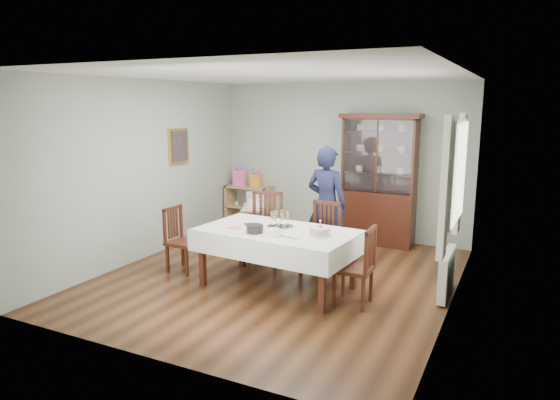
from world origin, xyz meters
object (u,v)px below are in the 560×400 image
Objects in this scene: chair_end_right at (355,281)px; birthday_cake at (320,232)px; chair_end_left at (183,252)px; high_chair at (255,227)px; chair_far_left at (265,244)px; gift_bag_pink at (239,176)px; chair_far_right at (320,254)px; dining_table at (277,258)px; gift_bag_orange at (256,179)px; sideboard at (249,207)px; champagne_tray at (280,223)px; woman at (327,204)px; china_cabinet at (379,178)px.

birthday_cake reaches higher than chair_end_right.
chair_end_left is 0.94× the size of high_chair.
chair_far_left reaches higher than chair_end_right.
chair_far_right is at bearing -38.36° from gift_bag_pink.
dining_table is 2.29× the size of chair_end_left.
chair_far_right is (0.90, -0.08, -0.02)m from chair_far_left.
chair_end_left is at bearing -84.04° from gift_bag_orange.
champagne_tray is (1.87, -2.46, 0.42)m from sideboard.
birthday_cake is at bearing 115.88° from woman.
woman reaches higher than chair_end_left.
woman is (-0.90, 1.41, 0.59)m from chair_end_right.
woman reaches higher than chair_end_right.
china_cabinet is 2.86m from chair_end_right.
dining_table is 1.68m from high_chair.
high_chair is 2.81× the size of gift_bag_orange.
sideboard is 3.12m from champagne_tray.
champagne_tray is 0.84× the size of gift_bag_pink.
woman is at bearing -15.69° from high_chair.
high_chair is at bearing -56.94° from sideboard.
birthday_cake is (1.17, -0.77, 0.50)m from chair_far_left.
gift_bag_orange is (0.35, 0.00, -0.03)m from gift_bag_pink.
chair_far_left is 3.10× the size of champagne_tray.
chair_end_left is (-2.07, -2.61, -0.85)m from china_cabinet.
dining_table is at bearing -50.95° from gift_bag_pink.
high_chair is 3.35× the size of birthday_cake.
china_cabinet is at bearing 76.78° from dining_table.
woman is (0.74, 0.56, 0.55)m from chair_far_left.
woman is 2.60m from gift_bag_pink.
dining_table is 2.16× the size of high_chair.
gift_bag_orange reaches higher than sideboard.
high_chair is 2.39× the size of gift_bag_pink.
chair_end_right is at bearing -80.07° from china_cabinet.
china_cabinet is at bearing 75.54° from champagne_tray.
chair_far_right is at bearing 111.23° from birthday_cake.
chair_far_right is 0.82m from champagne_tray.
birthday_cake reaches higher than chair_end_left.
dining_table is 0.96× the size of china_cabinet.
sideboard is 2.28m from chair_far_left.
china_cabinet is at bearing 22.08° from high_chair.
chair_far_right is 2.48× the size of gift_bag_pink.
chair_end_right is (2.54, -0.08, 0.01)m from chair_end_left.
gift_bag_pink is (-2.09, 2.58, 0.59)m from dining_table.
sideboard is 3.11× the size of birthday_cake.
dining_table is 3.37m from gift_bag_pink.
gift_bag_orange is at bearing 0.00° from gift_bag_pink.
china_cabinet reaches higher than birthday_cake.
gift_bag_orange reaches higher than chair_far_left.
chair_far_right is (0.33, 0.66, -0.08)m from dining_table.
gift_bag_pink is (-2.07, 2.44, 0.16)m from champagne_tray.
chair_far_left is 3.66× the size of birthday_cake.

